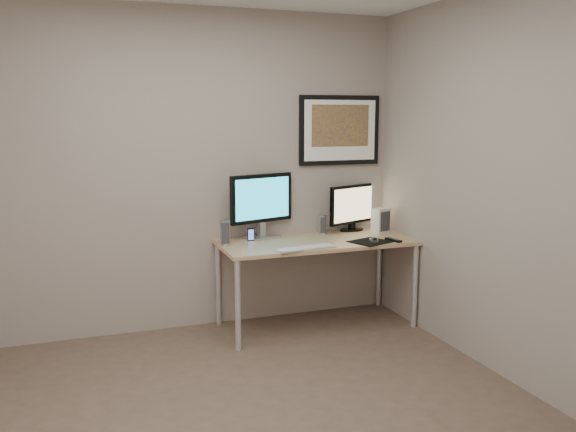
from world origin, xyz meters
name	(u,v)px	position (x,y,z in m)	size (l,w,h in m)	color
floor	(246,419)	(0.00, 0.00, 0.00)	(3.60, 3.60, 0.00)	brown
room	(223,133)	(0.00, 0.45, 1.64)	(3.60, 3.60, 3.60)	white
desk	(316,248)	(1.00, 1.35, 0.66)	(1.60, 0.70, 0.73)	olive
framed_art	(340,130)	(1.35, 1.68, 1.62)	(0.75, 0.04, 0.60)	black
monitor_large	(261,203)	(0.60, 1.59, 1.03)	(0.58, 0.26, 0.54)	#B0B0B5
monitor_tv	(352,206)	(1.46, 1.63, 0.95)	(0.50, 0.22, 0.41)	black
speaker_left	(225,232)	(0.25, 1.44, 0.83)	(0.08, 0.08, 0.20)	#B0B0B5
speaker_right	(323,224)	(1.16, 1.60, 0.81)	(0.07, 0.07, 0.16)	#B0B0B5
phone_dock	(251,235)	(0.47, 1.45, 0.79)	(0.06, 0.06, 0.12)	black
keyboard	(305,248)	(0.79, 1.07, 0.74)	(0.48, 0.13, 0.02)	silver
mousepad	(370,242)	(1.39, 1.14, 0.73)	(0.30, 0.26, 0.00)	black
mouse	(374,239)	(1.42, 1.14, 0.75)	(0.06, 0.10, 0.03)	black
remote	(393,240)	(1.59, 1.11, 0.74)	(0.04, 0.17, 0.02)	black
fan_unit	(381,221)	(1.66, 1.46, 0.84)	(0.14, 0.10, 0.22)	silver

